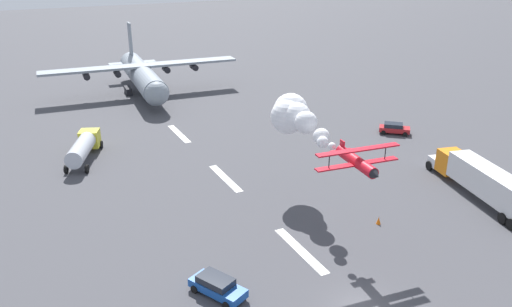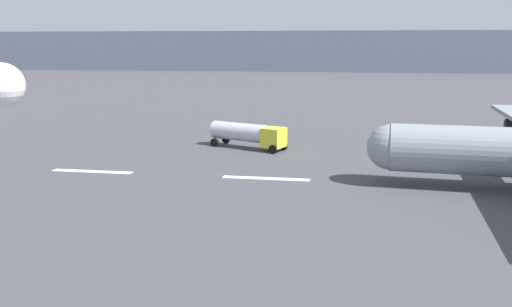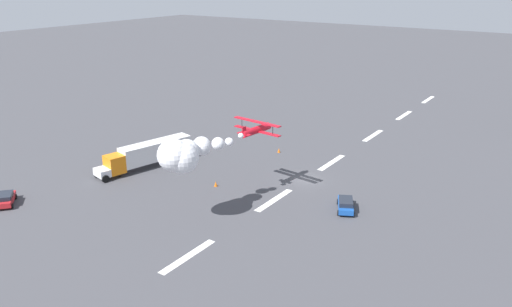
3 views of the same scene
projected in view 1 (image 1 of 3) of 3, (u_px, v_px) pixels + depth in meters
The scene contains 11 objects.
ground_plane at pixel (359, 306), 37.89m from camera, with size 440.00×440.00×0.00m, color #424247.
runway_stripe_4 at pixel (301, 250), 44.88m from camera, with size 8.00×0.90×0.01m, color white.
runway_stripe_5 at pixel (225, 178), 58.86m from camera, with size 8.00×0.90×0.01m, color white.
runway_stripe_6 at pixel (179, 134), 72.84m from camera, with size 8.00×0.90×0.01m, color white.
cargo_transport_plane at pixel (143, 76), 90.38m from camera, with size 27.22×34.74×11.33m.
stunt_biplane_red at pixel (295, 117), 52.46m from camera, with size 19.03×7.53×4.02m.
semi_truck_orange at pixel (482, 179), 53.57m from camera, with size 15.68×6.23×3.70m.
fuel_tanker_truck at pixel (83, 147), 63.28m from camera, with size 9.51×5.91×2.90m.
followme_car_yellow at pixel (394, 128), 72.65m from camera, with size 4.12×4.39×1.52m.
airport_staff_sedan at pixel (217, 286), 38.87m from camera, with size 4.90×3.66×1.52m.
traffic_cone_far at pixel (379, 220), 49.01m from camera, with size 0.44×0.44×0.75m, color orange.
Camera 1 is at (-24.27, 20.53, 24.75)m, focal length 35.87 mm.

